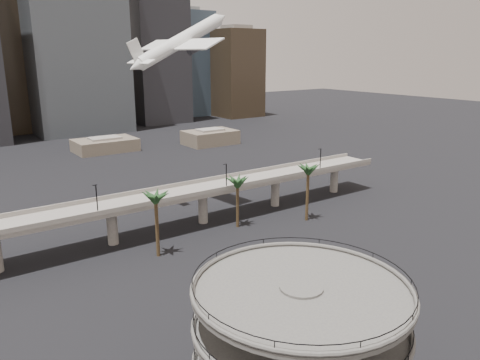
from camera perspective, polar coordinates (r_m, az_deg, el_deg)
ground at (r=67.05m, az=13.21°, el=-20.48°), size 700.00×700.00×0.00m
parking_ramp at (r=51.35m, az=7.24°, el=-19.10°), size 22.20×22.20×17.35m
overpass at (r=104.00m, az=-9.78°, el=-2.57°), size 130.00×9.30×14.70m
palm_trees at (r=101.07m, az=-0.13°, el=-0.44°), size 42.40×10.40×14.00m
low_buildings at (r=187.14m, az=-19.66°, el=3.27°), size 135.00×27.50×6.80m
skyline at (r=258.23m, az=-23.50°, el=14.47°), size 269.00×86.00×111.88m
airborne_jet at (r=121.94m, az=-7.27°, el=16.39°), size 30.99×28.68×16.28m
car_a at (r=74.23m, az=-1.59°, el=-15.58°), size 4.25×2.22×1.38m
car_b at (r=84.06m, az=12.22°, el=-11.94°), size 5.03×1.79×1.65m
car_c at (r=91.68m, az=15.75°, el=-9.85°), size 5.58×3.50×1.51m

